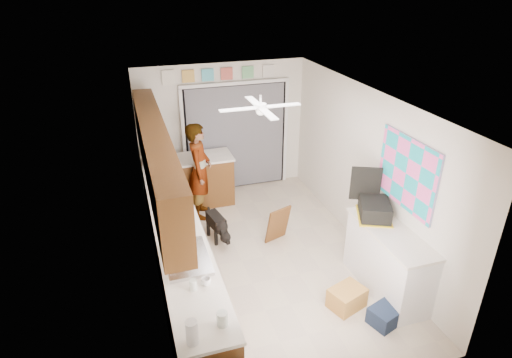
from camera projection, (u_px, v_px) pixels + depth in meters
floor at (264, 257)px, 6.61m from camera, size 5.00×5.00×0.00m
ceiling at (265, 98)px, 5.51m from camera, size 5.00×5.00×0.00m
wall_back at (223, 129)px, 8.20m from camera, size 3.20×0.00×3.20m
wall_front at (352, 301)px, 3.92m from camera, size 3.20×0.00×3.20m
wall_left at (150, 201)px, 5.63m from camera, size 0.00×5.00×5.00m
wall_right at (364, 170)px, 6.50m from camera, size 0.00×5.00×5.00m
left_base_cabinets at (177, 247)px, 6.06m from camera, size 0.60×4.80×0.90m
left_countertop at (175, 219)px, 5.86m from camera, size 0.62×4.80×0.04m
upper_cabinets at (156, 155)px, 5.60m from camera, size 0.32×4.00×0.80m
sink_basin at (187, 259)px, 4.98m from camera, size 0.50×0.76×0.06m
faucet at (170, 255)px, 4.89m from camera, size 0.03×0.03×0.22m
peninsula_base at (205, 180)px, 7.99m from camera, size 1.00×0.60×0.90m
peninsula_top at (203, 157)px, 7.78m from camera, size 1.04×0.64×0.04m
back_opening_recess at (236, 138)px, 8.33m from camera, size 2.00×0.06×2.10m
curtain_panel at (237, 138)px, 8.30m from camera, size 1.90×0.03×2.05m
door_trim_left at (184, 144)px, 8.03m from camera, size 0.06×0.04×2.10m
door_trim_right at (285, 133)px, 8.59m from camera, size 0.06×0.04×2.10m
door_trim_head at (235, 83)px, 7.84m from camera, size 2.10×0.04×0.06m
header_frame_0 at (188, 76)px, 7.55m from camera, size 0.22×0.02×0.22m
header_frame_1 at (208, 75)px, 7.65m from camera, size 0.22×0.02×0.22m
header_frame_2 at (227, 74)px, 7.75m from camera, size 0.22×0.02×0.22m
header_frame_3 at (248, 72)px, 7.85m from camera, size 0.22×0.02×0.22m
header_frame_4 at (268, 71)px, 7.96m from camera, size 0.22×0.02×0.22m
route66_sign at (168, 78)px, 7.46m from camera, size 0.22×0.02×0.26m
right_counter_base at (387, 262)px, 5.75m from camera, size 0.50×1.40×0.90m
right_counter_top at (392, 233)px, 5.54m from camera, size 0.54×1.44×0.04m
abstract_painting at (407, 173)px, 5.46m from camera, size 0.03×1.15×0.95m
ceiling_fan at (260, 107)px, 5.76m from camera, size 1.14×1.14×0.24m
microwave at (157, 155)px, 7.48m from camera, size 0.46×0.55×0.26m
cup at (206, 282)px, 4.57m from camera, size 0.13×0.13×0.09m
jar_a at (222, 319)px, 4.04m from camera, size 0.14×0.14×0.15m
jar_b at (193, 285)px, 4.50m from camera, size 0.10×0.10×0.12m
paper_towel_roll at (192, 332)px, 3.82m from camera, size 0.15×0.15×0.25m
suitcase at (375, 209)px, 5.83m from camera, size 0.57×0.64×0.22m
suitcase_rim at (374, 216)px, 5.87m from camera, size 0.64×0.71×0.02m
suitcase_lid at (366, 184)px, 5.97m from camera, size 0.40×0.20×0.50m
cardboard_box at (347, 298)px, 5.57m from camera, size 0.53×0.46×0.28m
navy_crate at (385, 316)px, 5.32m from camera, size 0.45×0.41×0.23m
cabinet_door_panel at (278, 224)px, 6.86m from camera, size 0.45×0.29×0.62m
man at (200, 171)px, 7.38m from camera, size 0.58×0.73×1.73m
dog at (216, 226)px, 6.95m from camera, size 0.39×0.67×0.50m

